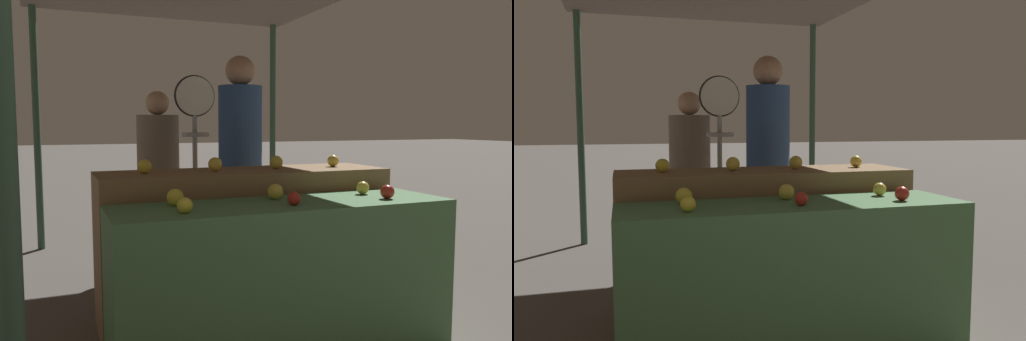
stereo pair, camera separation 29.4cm
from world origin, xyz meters
The scene contains 15 objects.
display_counter_front centered at (0.00, 0.00, 0.42)m, with size 1.88×0.55×0.85m, color #4C7A4C.
display_counter_back centered at (0.00, 0.60, 0.49)m, with size 1.88×0.55×0.97m, color olive.
apple_front_0 centered at (-0.59, -0.12, 0.88)m, with size 0.08×0.08×0.08m, color gold.
apple_front_1 centered at (0.00, -0.11, 0.88)m, with size 0.07×0.07×0.07m, color #AD281E.
apple_front_2 centered at (0.60, -0.10, 0.89)m, with size 0.08×0.08×0.08m, color #AD281E.
apple_front_3 centered at (-0.58, 0.12, 0.89)m, with size 0.09×0.09×0.09m, color gold.
apple_front_4 centered at (-0.01, 0.11, 0.89)m, with size 0.09×0.09×0.09m, color gold.
apple_front_5 centered at (0.58, 0.11, 0.88)m, with size 0.08×0.08×0.08m, color yellow.
apple_back_0 centered at (-0.65, 0.61, 1.01)m, with size 0.09×0.09×0.09m, color gold.
apple_back_1 centered at (-0.21, 0.59, 1.02)m, with size 0.09×0.09×0.09m, color yellow.
apple_back_2 centered at (0.22, 0.59, 1.02)m, with size 0.09×0.09×0.09m, color gold.
apple_back_3 centered at (0.67, 0.61, 1.01)m, with size 0.08×0.08×0.08m, color yellow.
produce_scale centered at (-0.19, 1.13, 1.19)m, with size 0.30×0.20×1.62m.
person_vendor_at_scale centered at (0.25, 1.36, 1.06)m, with size 0.45×0.45×1.81m.
person_customer_left centered at (-0.31, 1.88, 0.89)m, with size 0.38×0.38×1.55m.
Camera 2 is at (-0.89, -2.51, 1.27)m, focal length 35.00 mm.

